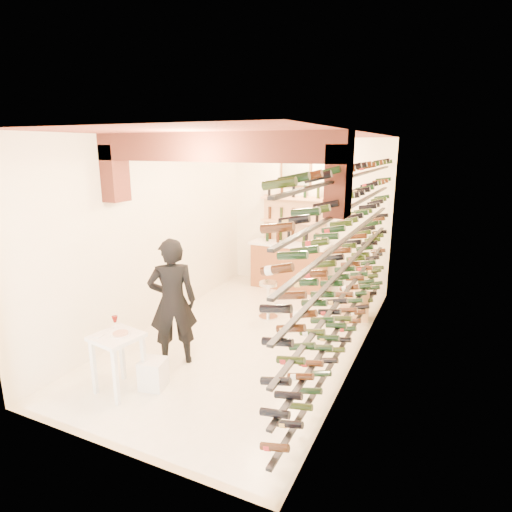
{
  "coord_description": "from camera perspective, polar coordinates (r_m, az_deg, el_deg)",
  "views": [
    {
      "loc": [
        2.82,
        -5.76,
        3.02
      ],
      "look_at": [
        0.0,
        0.3,
        1.3
      ],
      "focal_mm": 29.79,
      "sensor_mm": 36.0,
      "label": 1
    }
  ],
  "objects": [
    {
      "name": "back_shelving",
      "position": [
        9.38,
        5.03,
        2.99
      ],
      "size": [
        1.4,
        0.31,
        2.73
      ],
      "color": "tan",
      "rests_on": "ground"
    },
    {
      "name": "crate_upper",
      "position": [
        7.85,
        13.16,
        -5.33
      ],
      "size": [
        0.49,
        0.42,
        0.24
      ],
      "primitive_type": "cube",
      "rotation": [
        0.0,
        0.0,
        -0.38
      ],
      "color": "#DCAB78",
      "rests_on": "crate_lower"
    },
    {
      "name": "chrome_barstool",
      "position": [
        7.7,
        1.67,
        -5.54
      ],
      "size": [
        0.35,
        0.35,
        0.68
      ],
      "rotation": [
        0.0,
        0.0,
        -0.04
      ],
      "color": "silver",
      "rests_on": "ground"
    },
    {
      "name": "room_shell",
      "position": [
        6.23,
        -2.2,
        7.33
      ],
      "size": [
        3.52,
        6.02,
        3.21
      ],
      "color": "white",
      "rests_on": "ground"
    },
    {
      "name": "person",
      "position": [
        6.08,
        -11.13,
        -6.09
      ],
      "size": [
        0.8,
        0.76,
        1.83
      ],
      "primitive_type": "imported",
      "rotation": [
        0.0,
        0.0,
        3.8
      ],
      "color": "black",
      "rests_on": "ground"
    },
    {
      "name": "ground",
      "position": [
        7.09,
        -1.04,
        -10.79
      ],
      "size": [
        6.0,
        6.0,
        0.0
      ],
      "primitive_type": "plane",
      "color": "white",
      "rests_on": "ground"
    },
    {
      "name": "white_stool",
      "position": [
        5.82,
        -13.62,
        -15.11
      ],
      "size": [
        0.36,
        0.36,
        0.38
      ],
      "primitive_type": "cube",
      "rotation": [
        0.0,
        0.0,
        0.21
      ],
      "color": "white",
      "rests_on": "ground"
    },
    {
      "name": "wine_rack",
      "position": [
        6.08,
        11.97,
        0.1
      ],
      "size": [
        0.32,
        5.7,
        2.56
      ],
      "color": "black",
      "rests_on": "ground"
    },
    {
      "name": "crate_lower",
      "position": [
        7.94,
        13.05,
        -7.15
      ],
      "size": [
        0.55,
        0.44,
        0.3
      ],
      "primitive_type": "cube",
      "rotation": [
        0.0,
        0.0,
        0.2
      ],
      "color": "#DCAB78",
      "rests_on": "ground"
    },
    {
      "name": "tasting_table",
      "position": [
        5.65,
        -18.12,
        -11.31
      ],
      "size": [
        0.61,
        0.61,
        0.94
      ],
      "rotation": [
        0.0,
        0.0,
        -0.17
      ],
      "color": "white",
      "rests_on": "ground"
    },
    {
      "name": "back_counter",
      "position": [
        9.31,
        4.44,
        -1.11
      ],
      "size": [
        1.7,
        0.62,
        1.29
      ],
      "color": "brown",
      "rests_on": "ground"
    }
  ]
}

